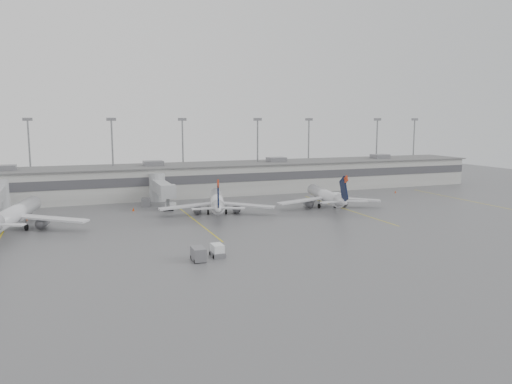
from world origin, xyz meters
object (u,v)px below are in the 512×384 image
object	(u,v)px
baggage_tug	(217,252)
jet_mid_right	(327,196)
jet_far_left	(14,214)
jet_mid_left	(217,201)

from	to	relation	value
baggage_tug	jet_mid_right	bearing A→B (deg)	41.78
jet_far_left	baggage_tug	bearing A→B (deg)	-33.52
jet_mid_left	baggage_tug	world-z (taller)	jet_mid_left
jet_mid_right	baggage_tug	world-z (taller)	jet_mid_right
jet_mid_right	baggage_tug	bearing A→B (deg)	-128.09
jet_mid_right	baggage_tug	xyz separation A→B (m)	(-35.28, -31.16, -2.03)
jet_far_left	baggage_tug	size ratio (longest dim) A/B	10.42
jet_mid_left	baggage_tug	distance (m)	33.98
jet_mid_right	jet_mid_left	bearing A→B (deg)	-172.66
jet_far_left	jet_mid_right	world-z (taller)	jet_far_left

